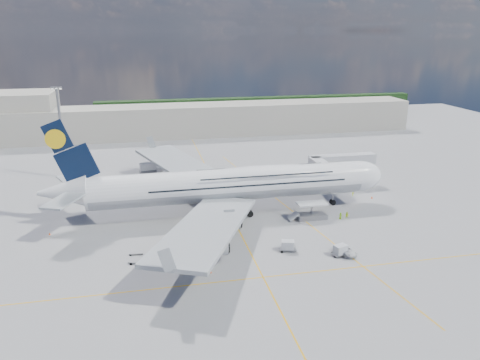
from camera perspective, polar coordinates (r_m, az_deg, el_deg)
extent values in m
plane|color=gray|center=(97.99, -0.15, -6.12)|extent=(300.00, 300.00, 0.00)
cube|color=#DE9E0B|center=(97.99, -0.15, -6.12)|extent=(0.25, 220.00, 0.01)
cube|color=#DE9E0B|center=(80.58, 2.83, -11.75)|extent=(120.00, 0.25, 0.01)
cube|color=#DE9E0B|center=(110.30, 5.92, -3.42)|extent=(14.16, 99.06, 0.01)
cylinder|color=white|center=(104.71, -1.28, -0.55)|extent=(62.00, 7.20, 7.20)
cylinder|color=#9EA0A5|center=(104.75, -1.28, -0.62)|extent=(60.76, 7.13, 7.13)
ellipsoid|color=white|center=(105.81, 2.98, 0.75)|extent=(36.00, 6.84, 3.76)
ellipsoid|color=white|center=(114.29, 14.18, 0.48)|extent=(11.52, 7.20, 7.20)
ellipsoid|color=black|center=(115.56, 15.65, 0.86)|extent=(3.84, 4.16, 1.44)
cone|color=white|center=(104.25, -20.83, -1.36)|extent=(10.00, 6.84, 6.84)
cube|color=black|center=(101.58, -20.25, 3.40)|extent=(11.02, 0.46, 14.61)
cylinder|color=yellow|center=(101.37, -21.58, 4.68)|extent=(4.00, 0.60, 4.00)
cube|color=#999EA3|center=(122.97, -6.68, 1.54)|extent=(25.49, 39.15, 3.35)
cube|color=#999EA3|center=(85.47, -4.05, -5.78)|extent=(25.49, 39.15, 3.35)
cylinder|color=#B7BABF|center=(117.09, -3.85, -0.44)|extent=(5.20, 3.50, 3.50)
cylinder|color=#B7BABF|center=(126.56, -6.55, 0.88)|extent=(5.20, 3.50, 3.50)
cylinder|color=#B7BABF|center=(93.94, -1.64, -5.09)|extent=(5.20, 3.50, 3.50)
cylinder|color=#B7BABF|center=(83.83, -3.38, -8.06)|extent=(5.20, 3.50, 3.50)
cylinder|color=gray|center=(113.27, 11.27, -1.92)|extent=(0.44, 0.44, 3.80)
cylinder|color=black|center=(113.79, 11.22, -2.66)|extent=(1.30, 0.90, 1.30)
cylinder|color=gray|center=(106.24, -1.26, -2.90)|extent=(0.56, 0.56, 3.80)
cylinder|color=black|center=(109.70, -1.57, -3.03)|extent=(1.50, 0.90, 1.50)
cube|color=#B7B7BC|center=(119.34, 9.82, 1.65)|extent=(3.00, 10.00, 2.60)
cube|color=#B7B7BC|center=(126.83, 12.36, 2.45)|extent=(18.00, 3.00, 2.60)
cylinder|color=gray|center=(123.73, 10.09, 0.50)|extent=(0.80, 0.80, 7.10)
cylinder|color=black|center=(124.67, 10.01, -0.86)|extent=(0.90, 0.80, 0.90)
cylinder|color=gray|center=(131.21, 15.45, 1.11)|extent=(1.00, 1.00, 7.10)
cube|color=gray|center=(132.11, 15.34, -0.19)|extent=(2.00, 2.00, 0.80)
cylinder|color=#B7B7BC|center=(115.96, 10.50, 1.14)|extent=(3.60, 3.60, 2.80)
cube|color=silver|center=(103.76, 8.75, -2.86)|extent=(6.50, 3.20, 0.35)
cube|color=gray|center=(104.83, 8.68, -4.37)|extent=(6.50, 3.20, 1.10)
cube|color=gray|center=(104.28, 8.72, -3.61)|extent=(0.22, 1.99, 3.00)
cylinder|color=black|center=(103.01, 7.54, -4.85)|extent=(0.70, 0.30, 0.70)
cube|color=silver|center=(103.32, 6.50, -4.35)|extent=(2.16, 2.60, 1.60)
cylinder|color=gray|center=(137.18, -20.89, 5.16)|extent=(0.70, 0.70, 25.00)
cube|color=gray|center=(135.24, -21.49, 10.41)|extent=(3.00, 0.40, 0.60)
cube|color=#B2AD9E|center=(186.69, -6.19, 7.25)|extent=(180.00, 16.00, 12.00)
cube|color=#B2AD9E|center=(197.09, -27.21, 6.85)|extent=(40.00, 22.00, 18.00)
cube|color=#193814|center=(237.76, 2.40, 9.10)|extent=(160.00, 6.00, 8.00)
cube|color=gray|center=(86.75, -12.36, -9.64)|extent=(3.37, 2.47, 0.18)
cylinder|color=black|center=(86.31, -13.16, -9.95)|extent=(0.44, 0.18, 0.44)
cylinder|color=black|center=(87.32, -11.55, -9.49)|extent=(0.44, 0.18, 0.44)
cube|color=gray|center=(93.19, -6.74, -7.33)|extent=(3.13, 1.80, 0.18)
cylinder|color=black|center=(92.62, -7.45, -7.61)|extent=(0.45, 0.18, 0.45)
cylinder|color=black|center=(93.89, -6.03, -7.19)|extent=(0.45, 0.18, 0.45)
cube|color=silver|center=(92.85, -6.75, -6.88)|extent=(2.32, 1.65, 1.52)
cube|color=gray|center=(92.89, -3.35, -7.32)|extent=(3.15, 1.93, 0.18)
cylinder|color=black|center=(92.26, -4.03, -7.61)|extent=(0.44, 0.18, 0.44)
cylinder|color=black|center=(93.64, -2.68, -7.18)|extent=(0.44, 0.18, 0.44)
cube|color=gray|center=(90.06, -12.54, -8.62)|extent=(2.73, 1.62, 0.16)
cylinder|color=black|center=(89.68, -13.21, -8.87)|extent=(0.38, 0.16, 0.38)
cylinder|color=black|center=(90.56, -11.86, -8.50)|extent=(0.38, 0.16, 0.38)
cube|color=gray|center=(89.42, 12.12, -8.74)|extent=(3.59, 2.65, 0.19)
cylinder|color=black|center=(88.47, 11.51, -9.10)|extent=(0.47, 0.19, 0.47)
cylinder|color=black|center=(90.50, 12.71, -8.55)|extent=(0.47, 0.19, 0.47)
cube|color=silver|center=(89.04, 12.16, -8.25)|extent=(2.75, 2.28, 1.61)
cube|color=gray|center=(89.52, 5.83, -8.38)|extent=(3.60, 2.57, 0.19)
cylinder|color=black|center=(88.67, 5.15, -8.72)|extent=(0.48, 0.19, 0.48)
cylinder|color=black|center=(90.51, 6.50, -8.19)|extent=(0.48, 0.19, 0.48)
cube|color=silver|center=(89.15, 5.85, -7.88)|extent=(2.74, 2.22, 1.62)
cube|color=white|center=(93.38, -3.11, -7.00)|extent=(2.61, 1.70, 1.12)
cube|color=black|center=(93.10, -3.12, -6.62)|extent=(1.10, 1.22, 0.43)
cylinder|color=black|center=(92.98, -3.59, -7.35)|extent=(0.55, 0.21, 0.55)
cylinder|color=black|center=(94.06, -2.64, -7.02)|extent=(0.55, 0.21, 0.55)
cube|color=gray|center=(119.28, -4.71, -1.17)|extent=(7.63, 4.55, 2.21)
cube|color=white|center=(118.53, -5.10, -0.24)|extent=(5.86, 4.13, 2.43)
cube|color=white|center=(119.31, -3.41, -0.63)|extent=(2.62, 2.99, 1.77)
cube|color=black|center=(119.35, -3.04, -0.51)|extent=(0.78, 2.17, 0.99)
cylinder|color=black|center=(118.56, -3.46, -1.52)|extent=(1.21, 0.39, 1.21)
cylinder|color=black|center=(120.38, -5.93, -1.28)|extent=(1.21, 0.39, 1.21)
cube|color=#FF4D0D|center=(118.77, -5.09, -0.59)|extent=(5.93, 4.20, 0.55)
cube|color=gray|center=(136.31, -10.82, 0.92)|extent=(6.43, 3.35, 1.88)
cube|color=white|center=(135.81, -11.14, 1.63)|extent=(4.88, 3.15, 2.07)
cube|color=white|center=(136.12, -9.85, 1.32)|extent=(2.06, 2.44, 1.51)
cube|color=black|center=(136.09, -9.58, 1.42)|extent=(0.48, 1.88, 0.85)
cylinder|color=black|center=(135.43, -9.92, 0.67)|extent=(1.04, 0.33, 1.04)
cylinder|color=black|center=(137.46, -11.69, 0.82)|extent=(1.04, 0.33, 1.04)
imported|color=white|center=(90.04, 12.74, -8.36)|extent=(3.43, 5.47, 1.41)
imported|color=#D0F519|center=(120.86, 13.62, -1.49)|extent=(0.70, 0.75, 1.73)
imported|color=#B9DB17|center=(105.71, 12.91, -4.26)|extent=(1.05, 0.98, 1.72)
imported|color=#C3FF1A|center=(92.20, -4.08, -7.16)|extent=(0.74, 1.13, 1.79)
imported|color=#98E618|center=(105.52, 12.15, -4.30)|extent=(0.85, 0.88, 1.52)
imported|color=#D7FF1A|center=(90.18, -3.05, -7.81)|extent=(1.04, 0.63, 1.58)
cone|color=#FF4D0D|center=(120.37, 15.78, -2.03)|extent=(0.48, 0.48, 0.60)
cube|color=#FF4D0D|center=(120.47, 15.77, -2.16)|extent=(0.41, 0.41, 0.03)
cone|color=#FF4D0D|center=(116.51, -8.77, -2.22)|extent=(0.46, 0.46, 0.58)
cube|color=#FF4D0D|center=(116.61, -8.76, -2.34)|extent=(0.40, 0.40, 0.03)
cone|color=#FF4D0D|center=(121.66, -9.77, -1.42)|extent=(0.39, 0.39, 0.50)
cube|color=#FF4D0D|center=(121.73, -9.77, -1.53)|extent=(0.34, 0.34, 0.03)
cone|color=#FF4D0D|center=(91.08, -1.61, -7.86)|extent=(0.47, 0.47, 0.60)
cube|color=#FF4D0D|center=(91.20, -1.60, -8.02)|extent=(0.41, 0.41, 0.03)
cone|color=#FF4D0D|center=(81.84, -3.60, -11.08)|extent=(0.38, 0.38, 0.48)
cube|color=#FF4D0D|center=(81.95, -3.59, -11.22)|extent=(0.33, 0.33, 0.03)
cone|color=#FF4D0D|center=(103.30, -22.20, -6.07)|extent=(0.41, 0.41, 0.52)
cube|color=#FF4D0D|center=(103.39, -22.19, -6.20)|extent=(0.35, 0.35, 0.03)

